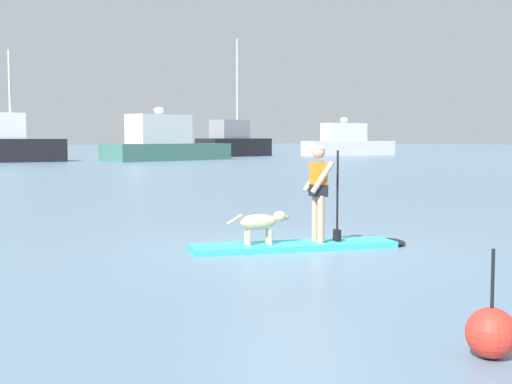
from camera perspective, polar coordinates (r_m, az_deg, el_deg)
ground_plane at (r=11.75m, az=3.11°, el=-4.67°), size 400.00×400.00×0.00m
paddleboard at (r=11.82m, az=4.17°, el=-4.38°), size 3.76×2.18×0.10m
person_paddler at (r=11.78m, az=5.19°, el=0.46°), size 0.68×0.60×1.64m
dog at (r=11.51m, az=0.43°, el=-2.52°), size 1.01×0.50×0.54m
moored_boat_outer at (r=58.85m, az=-19.99°, el=3.75°), size 9.41×4.72×8.89m
moored_boat_port at (r=60.32m, az=-7.48°, el=3.96°), size 12.07×4.64×4.55m
moored_boat_far_port at (r=73.73m, az=-1.89°, el=4.08°), size 8.52×3.95×12.33m
moored_boat_center at (r=79.06m, az=7.49°, el=3.98°), size 11.36×4.83×4.24m
marker_buoy at (r=6.29m, az=18.70°, el=-10.85°), size 0.43×0.43×0.93m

